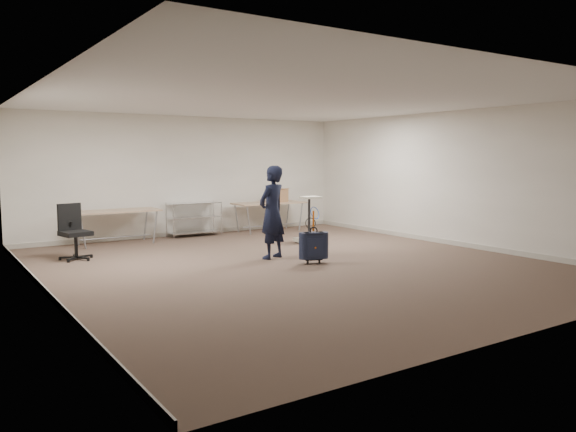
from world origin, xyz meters
TOP-DOWN VIEW (x-y plane):
  - ground at (0.00, 0.00)m, footprint 9.00×9.00m
  - room_shell at (0.00, 1.38)m, footprint 8.00×9.00m
  - folding_table_left at (-1.90, 3.95)m, footprint 1.80×0.75m
  - folding_table_right at (1.90, 3.95)m, footprint 1.80×0.75m
  - wire_shelf at (0.00, 4.20)m, footprint 1.22×0.47m
  - person at (-0.00, 0.73)m, footprint 0.72×0.60m
  - suitcase at (0.33, -0.10)m, footprint 0.38×0.29m
  - office_chair at (-3.04, 2.60)m, footprint 0.61×0.61m
  - equipment_cart at (1.65, 1.84)m, footprint 0.57×0.57m
  - cardboard_box at (2.13, 3.90)m, footprint 0.53×0.46m

SIDE VIEW (x-z plane):
  - ground at x=0.00m, z-range 0.00..0.00m
  - room_shell at x=0.00m, z-range -4.45..4.55m
  - equipment_cart at x=1.65m, z-range -0.24..0.77m
  - office_chair at x=-3.04m, z-range -0.20..0.81m
  - suitcase at x=0.33m, z-range -0.15..0.77m
  - wire_shelf at x=0.00m, z-range 0.04..0.84m
  - folding_table_left at x=-1.90m, z-range 0.31..1.04m
  - folding_table_right at x=1.90m, z-range 0.31..1.04m
  - person at x=0.00m, z-range 0.00..1.69m
  - cardboard_box at x=2.13m, z-range 0.73..1.06m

